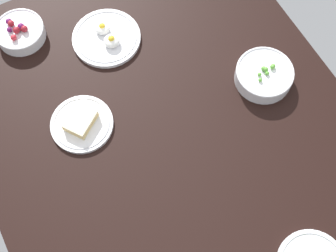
# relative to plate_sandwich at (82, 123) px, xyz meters

# --- Properties ---
(dining_table) EXTENTS (1.33, 1.08, 0.04)m
(dining_table) POSITION_rel_plate_sandwich_xyz_m (-0.13, -0.22, -0.03)
(dining_table) COLOR black
(dining_table) RESTS_ON ground
(plate_sandwich) EXTENTS (0.19, 0.19, 0.04)m
(plate_sandwich) POSITION_rel_plate_sandwich_xyz_m (0.00, 0.00, 0.00)
(plate_sandwich) COLOR silver
(plate_sandwich) RESTS_ON dining_table
(bowl_peas) EXTENTS (0.18, 0.18, 0.06)m
(bowl_peas) POSITION_rel_plate_sandwich_xyz_m (-0.12, -0.56, 0.01)
(bowl_peas) COLOR silver
(bowl_peas) RESTS_ON dining_table
(plate_eggs) EXTENTS (0.22, 0.22, 0.05)m
(plate_eggs) POSITION_rel_plate_sandwich_xyz_m (0.24, -0.19, -0.00)
(plate_eggs) COLOR silver
(plate_eggs) RESTS_ON dining_table
(bowl_berries) EXTENTS (0.16, 0.16, 0.06)m
(bowl_berries) POSITION_rel_plate_sandwich_xyz_m (0.38, 0.05, 0.01)
(bowl_berries) COLOR silver
(bowl_berries) RESTS_ON dining_table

